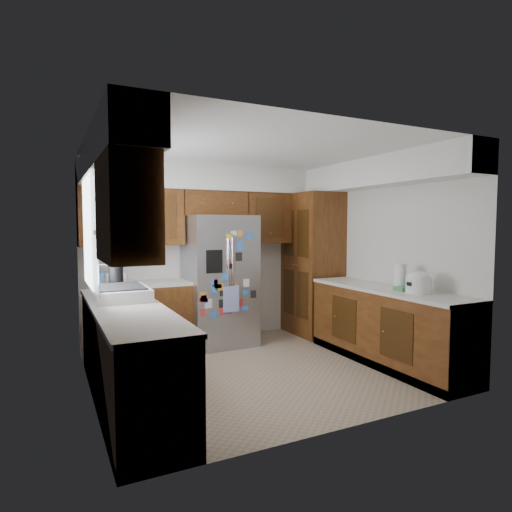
{
  "coord_description": "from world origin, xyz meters",
  "views": [
    {
      "loc": [
        -2.15,
        -4.32,
        1.65
      ],
      "look_at": [
        0.14,
        0.35,
        1.29
      ],
      "focal_mm": 30.0,
      "sensor_mm": 36.0,
      "label": 1
    }
  ],
  "objects_px": {
    "fridge": "(220,280)",
    "paper_towel": "(400,277)",
    "pantry": "(312,264)",
    "rice_cooker": "(419,282)"
  },
  "relations": [
    {
      "from": "rice_cooker",
      "to": "fridge",
      "type": "bearing_deg",
      "value": 125.04
    },
    {
      "from": "pantry",
      "to": "paper_towel",
      "type": "bearing_deg",
      "value": -89.0
    },
    {
      "from": "pantry",
      "to": "paper_towel",
      "type": "height_order",
      "value": "pantry"
    },
    {
      "from": "rice_cooker",
      "to": "paper_towel",
      "type": "distance_m",
      "value": 0.31
    },
    {
      "from": "fridge",
      "to": "paper_towel",
      "type": "xyz_separation_m",
      "value": [
        1.53,
        -1.84,
        0.17
      ]
    },
    {
      "from": "pantry",
      "to": "rice_cooker",
      "type": "xyz_separation_m",
      "value": [
        -0.0,
        -2.08,
        -0.03
      ]
    },
    {
      "from": "pantry",
      "to": "paper_towel",
      "type": "xyz_separation_m",
      "value": [
        0.03,
        -1.78,
        -0.01
      ]
    },
    {
      "from": "pantry",
      "to": "fridge",
      "type": "height_order",
      "value": "pantry"
    },
    {
      "from": "pantry",
      "to": "rice_cooker",
      "type": "relative_size",
      "value": 7.52
    },
    {
      "from": "pantry",
      "to": "fridge",
      "type": "relative_size",
      "value": 1.19
    }
  ]
}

